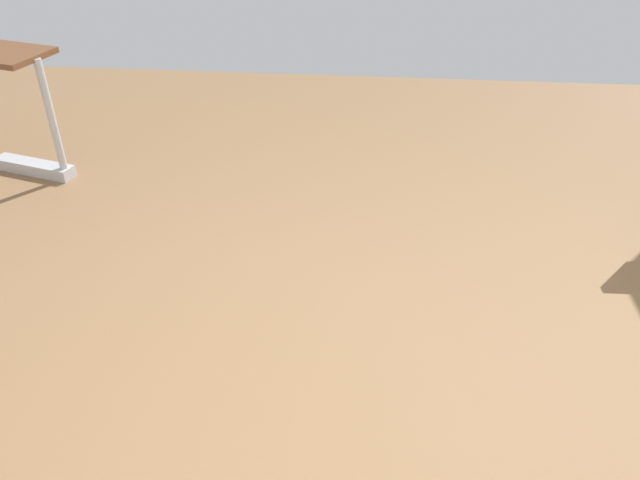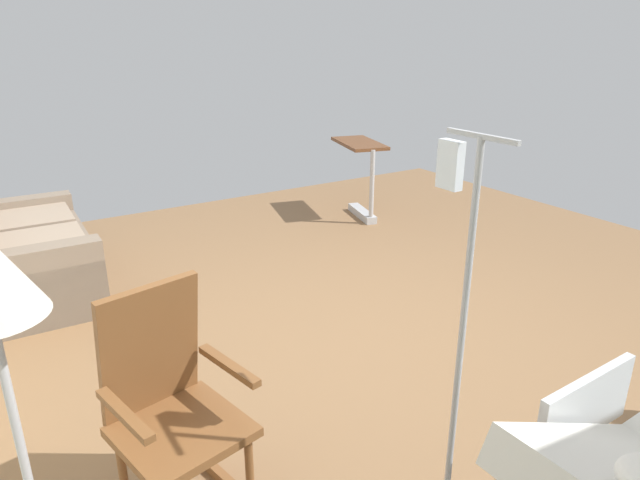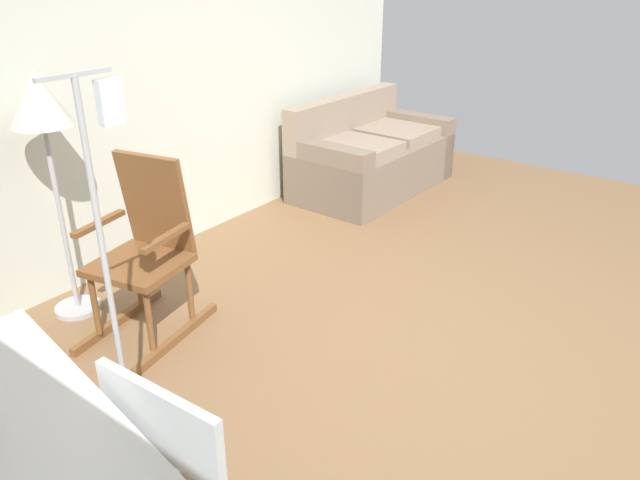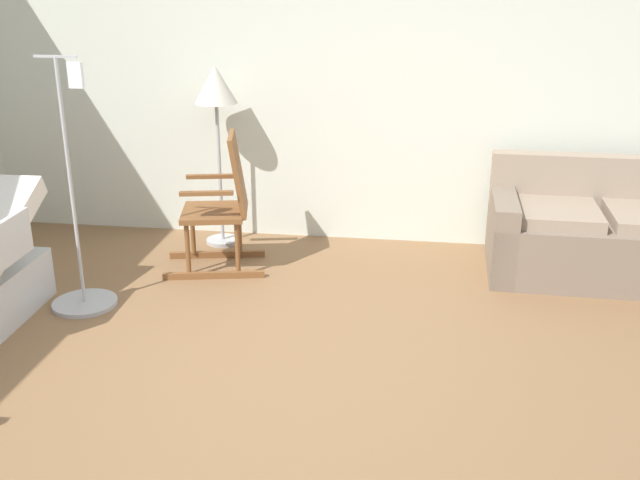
{
  "view_description": "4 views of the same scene",
  "coord_description": "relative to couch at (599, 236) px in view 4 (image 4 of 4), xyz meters",
  "views": [
    {
      "loc": [
        -0.1,
        2.17,
        1.99
      ],
      "look_at": [
        0.08,
        0.33,
        0.77
      ],
      "focal_mm": 35.26,
      "sensor_mm": 36.0,
      "label": 1
    },
    {
      "loc": [
        -2.69,
        2.17,
        1.97
      ],
      "look_at": [
        0.07,
        0.43,
        0.77
      ],
      "focal_mm": 31.44,
      "sensor_mm": 36.0,
      "label": 2
    },
    {
      "loc": [
        -2.69,
        -1.02,
        2.03
      ],
      "look_at": [
        -0.28,
        0.77,
        0.65
      ],
      "focal_mm": 34.67,
      "sensor_mm": 36.0,
      "label": 3
    },
    {
      "loc": [
        0.75,
        -3.49,
        2.18
      ],
      "look_at": [
        0.17,
        0.48,
        0.7
      ],
      "focal_mm": 41.35,
      "sensor_mm": 36.0,
      "label": 4
    }
  ],
  "objects": [
    {
      "name": "ground_plane",
      "position": [
        -2.07,
        -1.93,
        -0.31
      ],
      "size": [
        7.48,
        7.48,
        0.0
      ],
      "primitive_type": "plane",
      "color": "olive"
    },
    {
      "name": "back_wall",
      "position": [
        -2.07,
        0.59,
        1.04
      ],
      "size": [
        6.18,
        0.1,
        2.7
      ],
      "primitive_type": "cube",
      "color": "silver",
      "rests_on": "ground"
    },
    {
      "name": "couch",
      "position": [
        0.0,
        0.0,
        0.0
      ],
      "size": [
        1.62,
        0.89,
        0.85
      ],
      "color": "#7D6C5C",
      "rests_on": "ground"
    },
    {
      "name": "rocking_chair",
      "position": [
        -2.81,
        -0.26,
        0.2
      ],
      "size": [
        0.84,
        0.62,
        1.05
      ],
      "color": "brown",
      "rests_on": "ground"
    },
    {
      "name": "floor_lamp",
      "position": [
        -2.98,
        0.28,
        0.92
      ],
      "size": [
        0.34,
        0.34,
        1.48
      ],
      "color": "#B2B5BA",
      "rests_on": "ground"
    },
    {
      "name": "iv_pole",
      "position": [
        -3.59,
        -1.08,
        -0.06
      ],
      "size": [
        0.44,
        0.44,
        1.69
      ],
      "color": "#B2B5BA",
      "rests_on": "ground"
    }
  ]
}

